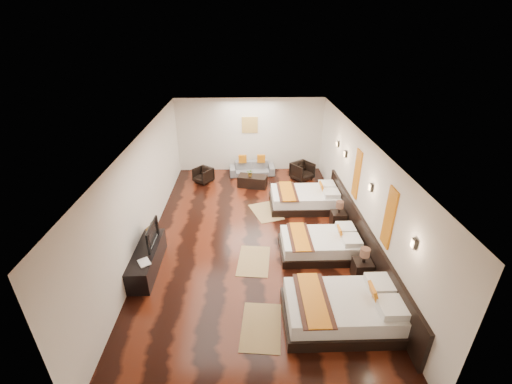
{
  "coord_description": "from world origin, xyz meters",
  "views": [
    {
      "loc": [
        -0.15,
        -7.69,
        5.25
      ],
      "look_at": [
        0.1,
        0.54,
        1.1
      ],
      "focal_mm": 23.75,
      "sensor_mm": 36.0,
      "label": 1
    }
  ],
  "objects_px": {
    "armchair_left": "(203,175)",
    "table_plant": "(250,173)",
    "armchair_right": "(302,171)",
    "sofa": "(252,168)",
    "tv": "(149,234)",
    "nightstand_a": "(362,267)",
    "bed_near": "(344,309)",
    "nightstand_b": "(338,217)",
    "figurine": "(152,228)",
    "bed_mid": "(321,244)",
    "tv_console": "(147,259)",
    "book": "(139,264)",
    "coffee_table": "(253,181)",
    "bed_far": "(306,199)"
  },
  "relations": [
    {
      "from": "bed_near",
      "to": "armchair_right",
      "type": "xyz_separation_m",
      "value": [
        0.21,
        6.69,
        0.03
      ]
    },
    {
      "from": "nightstand_b",
      "to": "tv_console",
      "type": "height_order",
      "value": "nightstand_b"
    },
    {
      "from": "nightstand_a",
      "to": "figurine",
      "type": "xyz_separation_m",
      "value": [
        -4.94,
        1.13,
        0.42
      ]
    },
    {
      "from": "nightstand_a",
      "to": "nightstand_b",
      "type": "relative_size",
      "value": 1.01
    },
    {
      "from": "nightstand_a",
      "to": "tv",
      "type": "height_order",
      "value": "tv"
    },
    {
      "from": "bed_near",
      "to": "tv",
      "type": "bearing_deg",
      "value": 154.91
    },
    {
      "from": "bed_near",
      "to": "bed_mid",
      "type": "height_order",
      "value": "bed_near"
    },
    {
      "from": "nightstand_a",
      "to": "table_plant",
      "type": "relative_size",
      "value": 3.03
    },
    {
      "from": "figurine",
      "to": "armchair_right",
      "type": "distance_m",
      "value": 6.19
    },
    {
      "from": "armchair_left",
      "to": "tv",
      "type": "bearing_deg",
      "value": -60.77
    },
    {
      "from": "book",
      "to": "sofa",
      "type": "xyz_separation_m",
      "value": [
        2.56,
        6.03,
        -0.32
      ]
    },
    {
      "from": "book",
      "to": "coffee_table",
      "type": "distance_m",
      "value": 5.61
    },
    {
      "from": "sofa",
      "to": "nightstand_b",
      "type": "bearing_deg",
      "value": -61.66
    },
    {
      "from": "armchair_right",
      "to": "tv_console",
      "type": "bearing_deg",
      "value": -167.0
    },
    {
      "from": "nightstand_b",
      "to": "figurine",
      "type": "distance_m",
      "value": 5.08
    },
    {
      "from": "bed_mid",
      "to": "nightstand_b",
      "type": "bearing_deg",
      "value": 59.17
    },
    {
      "from": "book",
      "to": "bed_mid",
      "type": "bearing_deg",
      "value": 13.87
    },
    {
      "from": "sofa",
      "to": "table_plant",
      "type": "bearing_deg",
      "value": -98.11
    },
    {
      "from": "tv",
      "to": "figurine",
      "type": "relative_size",
      "value": 2.92
    },
    {
      "from": "bed_far",
      "to": "tv",
      "type": "height_order",
      "value": "tv"
    },
    {
      "from": "nightstand_b",
      "to": "armchair_right",
      "type": "relative_size",
      "value": 1.11
    },
    {
      "from": "tv",
      "to": "sofa",
      "type": "xyz_separation_m",
      "value": [
        2.51,
        5.24,
        -0.56
      ]
    },
    {
      "from": "nightstand_a",
      "to": "tv_console",
      "type": "height_order",
      "value": "nightstand_a"
    },
    {
      "from": "bed_far",
      "to": "armchair_right",
      "type": "xyz_separation_m",
      "value": [
        0.21,
        2.09,
        0.04
      ]
    },
    {
      "from": "bed_near",
      "to": "tv",
      "type": "xyz_separation_m",
      "value": [
        -4.15,
        1.94,
        0.51
      ]
    },
    {
      "from": "tv",
      "to": "figurine",
      "type": "xyz_separation_m",
      "value": [
        -0.05,
        0.42,
        -0.1
      ]
    },
    {
      "from": "bed_near",
      "to": "sofa",
      "type": "xyz_separation_m",
      "value": [
        -1.64,
        7.18,
        -0.05
      ]
    },
    {
      "from": "nightstand_a",
      "to": "bed_near",
      "type": "bearing_deg",
      "value": -121.04
    },
    {
      "from": "table_plant",
      "to": "nightstand_a",
      "type": "bearing_deg",
      "value": -63.12
    },
    {
      "from": "tv_console",
      "to": "armchair_right",
      "type": "height_order",
      "value": "armchair_right"
    },
    {
      "from": "figurine",
      "to": "sofa",
      "type": "xyz_separation_m",
      "value": [
        2.56,
        4.81,
        -0.46
      ]
    },
    {
      "from": "coffee_table",
      "to": "table_plant",
      "type": "relative_size",
      "value": 3.78
    },
    {
      "from": "tv_console",
      "to": "coffee_table",
      "type": "relative_size",
      "value": 1.8
    },
    {
      "from": "bed_mid",
      "to": "figurine",
      "type": "xyz_separation_m",
      "value": [
        -4.2,
        0.18,
        0.44
      ]
    },
    {
      "from": "tv",
      "to": "sofa",
      "type": "height_order",
      "value": "tv"
    },
    {
      "from": "nightstand_b",
      "to": "figurine",
      "type": "relative_size",
      "value": 2.58
    },
    {
      "from": "bed_mid",
      "to": "tv_console",
      "type": "xyz_separation_m",
      "value": [
        -4.2,
        -0.49,
        0.02
      ]
    },
    {
      "from": "tv_console",
      "to": "sofa",
      "type": "xyz_separation_m",
      "value": [
        2.56,
        5.49,
        -0.03
      ]
    },
    {
      "from": "nightstand_b",
      "to": "tv_console",
      "type": "distance_m",
      "value": 5.25
    },
    {
      "from": "armchair_left",
      "to": "sofa",
      "type": "bearing_deg",
      "value": 57.58
    },
    {
      "from": "tv_console",
      "to": "coffee_table",
      "type": "distance_m",
      "value": 5.13
    },
    {
      "from": "nightstand_a",
      "to": "coffee_table",
      "type": "height_order",
      "value": "nightstand_a"
    },
    {
      "from": "nightstand_b",
      "to": "armchair_right",
      "type": "distance_m",
      "value": 3.29
    },
    {
      "from": "nightstand_a",
      "to": "tv_console",
      "type": "distance_m",
      "value": 4.97
    },
    {
      "from": "armchair_right",
      "to": "table_plant",
      "type": "xyz_separation_m",
      "value": [
        -1.92,
        -0.6,
        0.21
      ]
    },
    {
      "from": "armchair_left",
      "to": "table_plant",
      "type": "height_order",
      "value": "table_plant"
    },
    {
      "from": "coffee_table",
      "to": "tv",
      "type": "bearing_deg",
      "value": -120.97
    },
    {
      "from": "sofa",
      "to": "table_plant",
      "type": "relative_size",
      "value": 6.38
    },
    {
      "from": "nightstand_a",
      "to": "armchair_right",
      "type": "height_order",
      "value": "nightstand_a"
    },
    {
      "from": "sofa",
      "to": "armchair_left",
      "type": "distance_m",
      "value": 1.89
    }
  ]
}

